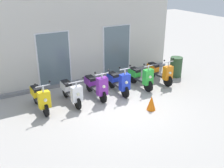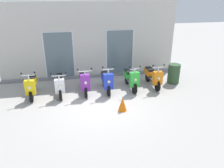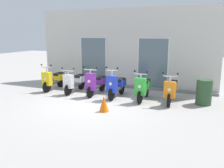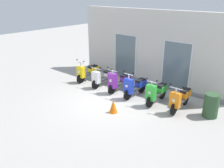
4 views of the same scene
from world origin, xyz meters
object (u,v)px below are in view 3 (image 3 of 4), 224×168
Objects in this scene: scooter_white at (75,82)px; scooter_blue at (116,85)px; scooter_yellow at (54,80)px; trash_bin at (204,92)px; scooter_green at (143,88)px; traffic_cone at (104,104)px; scooter_purple at (96,83)px; scooter_orange at (171,90)px.

scooter_blue reaches higher than scooter_white.
scooter_yellow is 0.98× the size of scooter_white.
scooter_yellow is 1.72× the size of trash_bin.
scooter_green is (3.03, -0.05, 0.02)m from scooter_white.
traffic_cone is (2.22, -1.85, -0.20)m from scooter_white.
scooter_purple is 2.23m from traffic_cone.
scooter_purple is 1.03× the size of scooter_blue.
scooter_blue reaches higher than trash_bin.
scooter_green is 0.96× the size of scooter_orange.
scooter_green is (1.08, 0.02, -0.01)m from scooter_blue.
traffic_cone is at bearing -114.21° from scooter_green.
traffic_cone is (-2.95, -2.08, -0.19)m from trash_bin.
trash_bin is at bearing 2.52° from scooter_white.
trash_bin is (2.14, 0.28, -0.02)m from scooter_green.
scooter_orange reaches higher than trash_bin.
scooter_white is at bearing 179.96° from scooter_purple.
scooter_white is at bearing -177.48° from trash_bin.
scooter_yellow is at bearing 178.75° from scooter_green.
scooter_white is 0.99× the size of scooter_orange.
scooter_green is (2.02, -0.05, -0.01)m from scooter_purple.
scooter_orange is at bearing 3.52° from scooter_green.
scooter_blue reaches higher than scooter_yellow.
scooter_white is at bearing -179.84° from scooter_orange.
scooter_orange is (2.11, 0.08, 0.00)m from scooter_blue.
scooter_yellow is at bearing 150.48° from traffic_cone.
scooter_blue is 1.00× the size of scooter_green.
scooter_purple is 1.04× the size of scooter_green.
trash_bin is at bearing 7.46° from scooter_green.
scooter_orange reaches higher than traffic_cone.
scooter_yellow reaches higher than scooter_orange.
scooter_purple is 1.78× the size of trash_bin.
scooter_purple reaches higher than traffic_cone.
trash_bin is at bearing 1.73° from scooter_yellow.
traffic_cone is at bearing -56.77° from scooter_purple.
scooter_purple is 3.06m from scooter_orange.
scooter_purple is 4.17m from trash_bin.
scooter_blue is 2.98× the size of traffic_cone.
scooter_green is at bearing 65.79° from traffic_cone.
scooter_blue is 3.23m from trash_bin.
scooter_green is 1.71× the size of trash_bin.
scooter_purple is 0.94m from scooter_blue.
scooter_purple is at bearing -0.04° from scooter_white.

